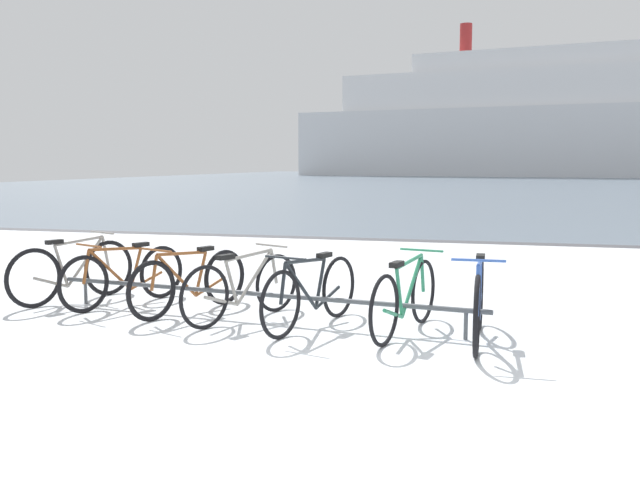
{
  "coord_description": "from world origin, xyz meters",
  "views": [
    {
      "loc": [
        1.18,
        -4.73,
        1.67
      ],
      "look_at": [
        -0.93,
        3.29,
        0.73
      ],
      "focal_mm": 38.81,
      "sensor_mm": 36.0,
      "label": 1
    }
  ],
  "objects_px": {
    "bicycle_2": "(190,282)",
    "bicycle_4": "(311,293)",
    "bicycle_6": "(479,302)",
    "bicycle_5": "(405,298)",
    "bicycle_0": "(73,271)",
    "bicycle_3": "(243,287)",
    "bicycle_1": "(124,276)",
    "ferry_ship": "(535,124)"
  },
  "relations": [
    {
      "from": "bicycle_2",
      "to": "bicycle_0",
      "type": "bearing_deg",
      "value": 172.32
    },
    {
      "from": "bicycle_4",
      "to": "bicycle_6",
      "type": "bearing_deg",
      "value": -6.0
    },
    {
      "from": "bicycle_4",
      "to": "bicycle_3",
      "type": "bearing_deg",
      "value": 169.9
    },
    {
      "from": "bicycle_1",
      "to": "bicycle_4",
      "type": "xyz_separation_m",
      "value": [
        2.41,
        -0.5,
        0.01
      ]
    },
    {
      "from": "bicycle_2",
      "to": "bicycle_5",
      "type": "distance_m",
      "value": 2.47
    },
    {
      "from": "bicycle_0",
      "to": "bicycle_6",
      "type": "relative_size",
      "value": 0.9
    },
    {
      "from": "bicycle_0",
      "to": "bicycle_5",
      "type": "height_order",
      "value": "bicycle_0"
    },
    {
      "from": "bicycle_1",
      "to": "bicycle_3",
      "type": "relative_size",
      "value": 1.03
    },
    {
      "from": "bicycle_2",
      "to": "ferry_ship",
      "type": "bearing_deg",
      "value": 85.03
    },
    {
      "from": "bicycle_3",
      "to": "ferry_ship",
      "type": "xyz_separation_m",
      "value": [
        6.17,
        79.16,
        5.78
      ]
    },
    {
      "from": "bicycle_5",
      "to": "bicycle_6",
      "type": "xyz_separation_m",
      "value": [
        0.7,
        -0.16,
        0.02
      ]
    },
    {
      "from": "bicycle_3",
      "to": "bicycle_4",
      "type": "distance_m",
      "value": 0.81
    },
    {
      "from": "bicycle_5",
      "to": "ferry_ship",
      "type": "distance_m",
      "value": 79.65
    },
    {
      "from": "bicycle_1",
      "to": "bicycle_6",
      "type": "bearing_deg",
      "value": -9.47
    },
    {
      "from": "bicycle_2",
      "to": "ferry_ship",
      "type": "relative_size",
      "value": 0.03
    },
    {
      "from": "bicycle_1",
      "to": "bicycle_5",
      "type": "xyz_separation_m",
      "value": [
        3.36,
        -0.52,
        0.01
      ]
    },
    {
      "from": "ferry_ship",
      "to": "bicycle_1",
      "type": "bearing_deg",
      "value": -95.65
    },
    {
      "from": "bicycle_0",
      "to": "bicycle_3",
      "type": "bearing_deg",
      "value": -10.03
    },
    {
      "from": "bicycle_1",
      "to": "bicycle_5",
      "type": "bearing_deg",
      "value": -8.84
    },
    {
      "from": "bicycle_1",
      "to": "bicycle_3",
      "type": "height_order",
      "value": "bicycle_3"
    },
    {
      "from": "bicycle_1",
      "to": "bicycle_5",
      "type": "height_order",
      "value": "bicycle_5"
    },
    {
      "from": "bicycle_0",
      "to": "bicycle_2",
      "type": "bearing_deg",
      "value": -7.68
    },
    {
      "from": "bicycle_2",
      "to": "bicycle_3",
      "type": "bearing_deg",
      "value": -15.37
    },
    {
      "from": "ferry_ship",
      "to": "bicycle_0",
      "type": "bearing_deg",
      "value": -96.16
    },
    {
      "from": "bicycle_6",
      "to": "ferry_ship",
      "type": "xyz_separation_m",
      "value": [
        3.72,
        79.48,
        5.75
      ]
    },
    {
      "from": "bicycle_2",
      "to": "bicycle_6",
      "type": "bearing_deg",
      "value": -9.16
    },
    {
      "from": "bicycle_4",
      "to": "bicycle_5",
      "type": "xyz_separation_m",
      "value": [
        0.95,
        -0.02,
        0.0
      ]
    },
    {
      "from": "bicycle_3",
      "to": "bicycle_6",
      "type": "xyz_separation_m",
      "value": [
        2.45,
        -0.32,
        0.03
      ]
    },
    {
      "from": "bicycle_5",
      "to": "bicycle_6",
      "type": "relative_size",
      "value": 0.96
    },
    {
      "from": "bicycle_6",
      "to": "ferry_ship",
      "type": "relative_size",
      "value": 0.03
    },
    {
      "from": "bicycle_1",
      "to": "bicycle_0",
      "type": "bearing_deg",
      "value": 176.04
    },
    {
      "from": "bicycle_5",
      "to": "bicycle_1",
      "type": "bearing_deg",
      "value": 171.16
    },
    {
      "from": "bicycle_3",
      "to": "bicycle_0",
      "type": "bearing_deg",
      "value": 169.97
    },
    {
      "from": "bicycle_4",
      "to": "bicycle_1",
      "type": "bearing_deg",
      "value": 168.18
    },
    {
      "from": "bicycle_3",
      "to": "bicycle_1",
      "type": "bearing_deg",
      "value": 167.34
    },
    {
      "from": "bicycle_4",
      "to": "ferry_ship",
      "type": "distance_m",
      "value": 79.69
    },
    {
      "from": "bicycle_1",
      "to": "bicycle_6",
      "type": "distance_m",
      "value": 4.12
    },
    {
      "from": "bicycle_2",
      "to": "bicycle_4",
      "type": "xyz_separation_m",
      "value": [
        1.49,
        -0.33,
        0.01
      ]
    },
    {
      "from": "bicycle_2",
      "to": "bicycle_3",
      "type": "xyz_separation_m",
      "value": [
        0.7,
        -0.19,
        0.01
      ]
    },
    {
      "from": "bicycle_0",
      "to": "bicycle_5",
      "type": "relative_size",
      "value": 0.93
    },
    {
      "from": "bicycle_3",
      "to": "bicycle_4",
      "type": "height_order",
      "value": "bicycle_4"
    },
    {
      "from": "bicycle_4",
      "to": "bicycle_5",
      "type": "distance_m",
      "value": 0.95
    }
  ]
}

